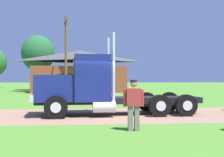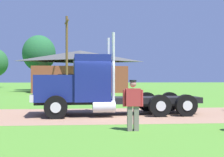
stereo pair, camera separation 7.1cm
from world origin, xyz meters
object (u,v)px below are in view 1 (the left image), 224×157
object	(u,v)px
truck_foreground_white	(92,88)
utility_pole_far	(66,53)
shed_building	(79,72)
visitor_standing_near	(134,103)

from	to	relation	value
truck_foreground_white	utility_pole_far	bearing A→B (deg)	98.46
utility_pole_far	shed_building	bearing A→B (deg)	78.67
truck_foreground_white	visitor_standing_near	bearing A→B (deg)	-72.74
utility_pole_far	visitor_standing_near	bearing A→B (deg)	-79.75
visitor_standing_near	shed_building	size ratio (longest dim) A/B	0.14
truck_foreground_white	visitor_standing_near	size ratio (longest dim) A/B	4.77
visitor_standing_near	utility_pole_far	distance (m)	22.15
truck_foreground_white	shed_building	world-z (taller)	shed_building
truck_foreground_white	utility_pole_far	distance (m)	17.74
shed_building	utility_pole_far	size ratio (longest dim) A/B	1.45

